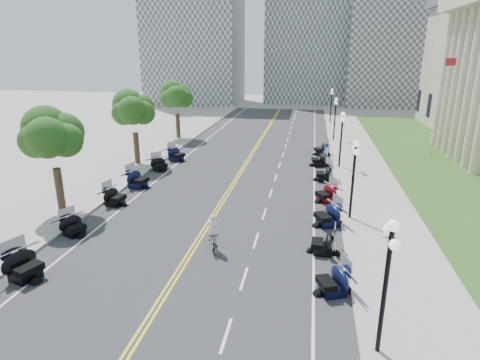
{
  "coord_description": "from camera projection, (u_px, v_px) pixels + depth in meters",
  "views": [
    {
      "loc": [
        5.91,
        -20.18,
        10.08
      ],
      "look_at": [
        1.45,
        4.7,
        2.0
      ],
      "focal_mm": 30.0,
      "sensor_mm": 36.0,
      "label": 1
    }
  ],
  "objects": [
    {
      "name": "road",
      "position": [
        234.0,
        183.0,
        32.35
      ],
      "size": [
        16.0,
        90.0,
        0.01
      ],
      "primitive_type": "cube",
      "color": "#333335",
      "rests_on": "ground"
    },
    {
      "name": "motorcycle_s_7",
      "position": [
        137.0,
        178.0,
        31.04
      ],
      "size": [
        2.56,
        2.56,
        1.53
      ],
      "primitive_type": null,
      "rotation": [
        0.0,
        0.0,
        1.38
      ],
      "color": "black",
      "rests_on": "road"
    },
    {
      "name": "lane_dash_11",
      "position": [
        283.0,
        155.0,
        41.19
      ],
      "size": [
        0.12,
        2.0,
        0.0
      ],
      "primitive_type": "cube",
      "color": "white",
      "rests_on": "road"
    },
    {
      "name": "centerline_yellow_a",
      "position": [
        232.0,
        183.0,
        32.37
      ],
      "size": [
        0.12,
        90.0,
        0.0
      ],
      "primitive_type": "cube",
      "color": "yellow",
      "rests_on": "road"
    },
    {
      "name": "lane_dash_9",
      "position": [
        276.0,
        178.0,
        33.69
      ],
      "size": [
        0.12,
        2.0,
        0.0
      ],
      "primitive_type": "cube",
      "color": "white",
      "rests_on": "road"
    },
    {
      "name": "centerline_yellow_b",
      "position": [
        235.0,
        183.0,
        32.33
      ],
      "size": [
        0.12,
        90.0,
        0.0
      ],
      "primitive_type": "cube",
      "color": "yellow",
      "rests_on": "road"
    },
    {
      "name": "flagpole",
      "position": [
        438.0,
        107.0,
        39.06
      ],
      "size": [
        1.1,
        0.2,
        10.0
      ],
      "primitive_type": null,
      "color": "silver",
      "rests_on": "ground"
    },
    {
      "name": "motorcycle_n_10",
      "position": [
        321.0,
        148.0,
        40.91
      ],
      "size": [
        2.51,
        2.51,
        1.4
      ],
      "primitive_type": null,
      "rotation": [
        0.0,
        0.0,
        -1.27
      ],
      "color": "black",
      "rests_on": "road"
    },
    {
      "name": "motorcycle_n_9",
      "position": [
        319.0,
        159.0,
        36.93
      ],
      "size": [
        2.34,
        2.34,
        1.43
      ],
      "primitive_type": null,
      "rotation": [
        0.0,
        0.0,
        -1.41
      ],
      "color": "black",
      "rests_on": "road"
    },
    {
      "name": "distant_block_c",
      "position": [
        401.0,
        47.0,
        76.88
      ],
      "size": [
        20.0,
        14.0,
        22.0
      ],
      "primitive_type": "cube",
      "color": "gray",
      "rests_on": "ground"
    },
    {
      "name": "motorcycle_s_5",
      "position": [
        73.0,
        225.0,
        22.95
      ],
      "size": [
        2.43,
        2.43,
        1.28
      ],
      "primitive_type": null,
      "rotation": [
        0.0,
        0.0,
        1.14
      ],
      "color": "black",
      "rests_on": "road"
    },
    {
      "name": "lane_dash_16",
      "position": [
        293.0,
        123.0,
        59.94
      ],
      "size": [
        0.12,
        2.0,
        0.0
      ],
      "primitive_type": "cube",
      "color": "white",
      "rests_on": "road"
    },
    {
      "name": "lane_dash_4",
      "position": [
        226.0,
        335.0,
        14.94
      ],
      "size": [
        0.12,
        2.0,
        0.0
      ],
      "primitive_type": "cube",
      "color": "white",
      "rests_on": "road"
    },
    {
      "name": "lawn",
      "position": [
        437.0,
        166.0,
        36.9
      ],
      "size": [
        9.0,
        60.0,
        0.1
      ],
      "primitive_type": "cube",
      "color": "#356023",
      "rests_on": "ground"
    },
    {
      "name": "lane_dash_6",
      "position": [
        256.0,
        241.0,
        22.44
      ],
      "size": [
        0.12,
        2.0,
        0.0
      ],
      "primitive_type": "cube",
      "color": "white",
      "rests_on": "road"
    },
    {
      "name": "tree_3",
      "position": [
        134.0,
        114.0,
        36.34
      ],
      "size": [
        4.8,
        4.8,
        9.2
      ],
      "primitive_type": null,
      "color": "#235619",
      "rests_on": "sidewalk_south"
    },
    {
      "name": "distant_block_a",
      "position": [
        195.0,
        37.0,
        80.17
      ],
      "size": [
        18.0,
        14.0,
        26.0
      ],
      "primitive_type": "cube",
      "color": "gray",
      "rests_on": "ground"
    },
    {
      "name": "cyclist_rider",
      "position": [
        213.0,
        216.0,
        20.78
      ],
      "size": [
        0.61,
        0.4,
        1.69
      ],
      "primitive_type": "imported",
      "rotation": [
        0.0,
        0.0,
        3.14
      ],
      "color": "silver",
      "rests_on": "bicycle"
    },
    {
      "name": "edge_line_north",
      "position": [
        314.0,
        187.0,
        31.28
      ],
      "size": [
        0.12,
        90.0,
        0.0
      ],
      "primitive_type": "cube",
      "color": "white",
      "rests_on": "road"
    },
    {
      "name": "street_lamp_1",
      "position": [
        385.0,
        289.0,
        13.24
      ],
      "size": [
        0.5,
        1.2,
        4.9
      ],
      "primitive_type": null,
      "color": "black",
      "rests_on": "sidewalk_north"
    },
    {
      "name": "tree_2",
      "position": [
        53.0,
        141.0,
        25.09
      ],
      "size": [
        4.8,
        4.8,
        9.2
      ],
      "primitive_type": null,
      "color": "#235619",
      "rests_on": "sidewalk_south"
    },
    {
      "name": "lane_dash_18",
      "position": [
        295.0,
        115.0,
        67.44
      ],
      "size": [
        0.12,
        2.0,
        0.0
      ],
      "primitive_type": "cube",
      "color": "white",
      "rests_on": "road"
    },
    {
      "name": "motorcycle_s_6",
      "position": [
        115.0,
        196.0,
        27.48
      ],
      "size": [
        2.23,
        2.23,
        1.37
      ],
      "primitive_type": null,
      "rotation": [
        0.0,
        0.0,
        1.42
      ],
      "color": "black",
      "rests_on": "road"
    },
    {
      "name": "lane_dash_8",
      "position": [
        271.0,
        193.0,
        29.94
      ],
      "size": [
        0.12,
        2.0,
        0.0
      ],
      "primitive_type": "cube",
      "color": "white",
      "rests_on": "road"
    },
    {
      "name": "motorcycle_n_5",
      "position": [
        323.0,
        242.0,
        20.86
      ],
      "size": [
        2.01,
        2.01,
        1.33
      ],
      "primitive_type": null,
      "rotation": [
        0.0,
        0.0,
        -1.63
      ],
      "color": "black",
      "rests_on": "road"
    },
    {
      "name": "tree_4",
      "position": [
        177.0,
        99.0,
        47.59
      ],
      "size": [
        4.8,
        4.8,
        9.2
      ],
      "primitive_type": null,
      "color": "#235619",
      "rests_on": "sidewalk_south"
    },
    {
      "name": "sidewalk_south",
      "position": [
        113.0,
        175.0,
        34.09
      ],
      "size": [
        5.0,
        90.0,
        0.15
      ],
      "primitive_type": "cube",
      "color": "#9E9991",
      "rests_on": "ground"
    },
    {
      "name": "street_lamp_3",
      "position": [
        341.0,
        140.0,
        35.74
      ],
      "size": [
        0.5,
        1.2,
        4.9
      ],
      "primitive_type": null,
      "color": "black",
      "rests_on": "sidewalk_north"
    },
    {
      "name": "distant_block_b",
      "position": [
        307.0,
        27.0,
        81.5
      ],
      "size": [
        16.0,
        12.0,
        30.0
      ],
      "primitive_type": "cube",
      "color": "gray",
      "rests_on": "ground"
    },
    {
      "name": "motorcycle_s_9",
      "position": [
        176.0,
        153.0,
        38.76
      ],
      "size": [
        2.77,
        2.77,
        1.46
      ],
      "primitive_type": null,
      "rotation": [
        0.0,
        0.0,
        1.14
      ],
      "color": "black",
      "rests_on": "road"
    },
    {
      "name": "lane_dash_5",
      "position": [
        244.0,
        278.0,
        18.69
      ],
      "size": [
        0.12,
        2.0,
        0.0
      ],
      "primitive_type": "cube",
      "color": "white",
      "rests_on": "road"
    },
    {
      "name": "motorcycle_s_8",
      "position": [
        159.0,
        164.0,
        35.51
      ],
      "size": [
        2.64,
        2.64,
        1.31
      ],
      "primitive_type": null,
      "rotation": [
        0.0,
        0.0,
        0.87
      ],
      "color": "black",
      "rests_on": "road"
    },
    {
      "name": "edge_line_south",
      "position": [
        159.0,
        179.0,
        33.42
      ],
      "size": [
        0.12,
        90.0,
        0.0
      ],
      "primitive_type": "cube",
      "color": "white",
      "rests_on": "road"
    },
    {
      "name": "motorcycle_n_4",
      "position": [
        333.0,
        279.0,
        17.36
      ],
      "size": [
        2.53,
        2.53,
        1.37
      ],
      "primitive_type": null,
      "rotation": [
        0.0,
        0.0,
        -1.19
      ],
      "color": "black",
      "rests_on": "road"
    },
    {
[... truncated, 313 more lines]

